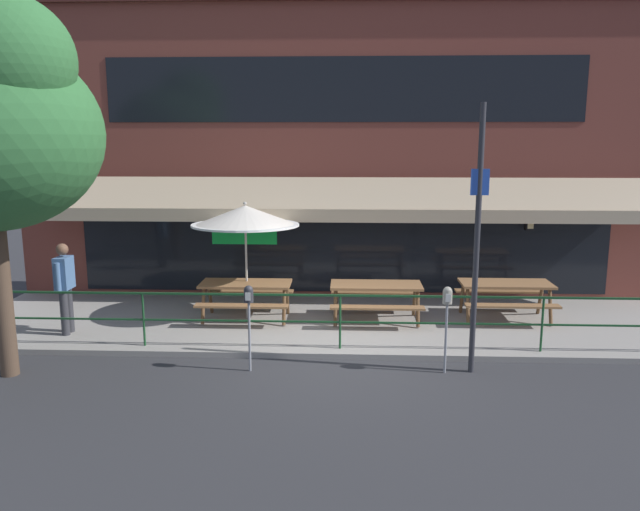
{
  "coord_description": "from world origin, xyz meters",
  "views": [
    {
      "loc": [
        0.11,
        -10.08,
        3.72
      ],
      "look_at": [
        -0.41,
        1.6,
        1.5
      ],
      "focal_mm": 35.0,
      "sensor_mm": 36.0,
      "label": 1
    }
  ],
  "objects_px": {
    "picnic_table_left": "(246,290)",
    "picnic_table_centre": "(376,292)",
    "pedestrian_walking": "(65,284)",
    "parking_meter_near": "(249,302)",
    "patio_umbrella_left": "(245,216)",
    "picnic_table_right": "(506,290)",
    "parking_meter_far": "(447,304)",
    "street_sign_pole": "(477,239)"
  },
  "relations": [
    {
      "from": "picnic_table_centre",
      "to": "picnic_table_right",
      "type": "distance_m",
      "value": 2.62
    },
    {
      "from": "patio_umbrella_left",
      "to": "picnic_table_centre",
      "type": "bearing_deg",
      "value": -2.95
    },
    {
      "from": "pedestrian_walking",
      "to": "parking_meter_far",
      "type": "bearing_deg",
      "value": -12.04
    },
    {
      "from": "picnic_table_centre",
      "to": "picnic_table_right",
      "type": "bearing_deg",
      "value": 5.28
    },
    {
      "from": "pedestrian_walking",
      "to": "parking_meter_near",
      "type": "distance_m",
      "value": 3.97
    },
    {
      "from": "picnic_table_centre",
      "to": "pedestrian_walking",
      "type": "relative_size",
      "value": 1.05
    },
    {
      "from": "picnic_table_left",
      "to": "patio_umbrella_left",
      "type": "xyz_separation_m",
      "value": [
        -0.0,
        0.13,
        1.47
      ]
    },
    {
      "from": "picnic_table_left",
      "to": "pedestrian_walking",
      "type": "height_order",
      "value": "pedestrian_walking"
    },
    {
      "from": "pedestrian_walking",
      "to": "picnic_table_right",
      "type": "bearing_deg",
      "value": 8.66
    },
    {
      "from": "parking_meter_near",
      "to": "parking_meter_far",
      "type": "xyz_separation_m",
      "value": [
        3.13,
        0.05,
        0.0
      ]
    },
    {
      "from": "patio_umbrella_left",
      "to": "pedestrian_walking",
      "type": "bearing_deg",
      "value": -159.84
    },
    {
      "from": "parking_meter_near",
      "to": "picnic_table_right",
      "type": "bearing_deg",
      "value": 30.45
    },
    {
      "from": "picnic_table_left",
      "to": "street_sign_pole",
      "type": "bearing_deg",
      "value": -31.07
    },
    {
      "from": "pedestrian_walking",
      "to": "parking_meter_near",
      "type": "bearing_deg",
      "value": -22.29
    },
    {
      "from": "pedestrian_walking",
      "to": "parking_meter_near",
      "type": "height_order",
      "value": "pedestrian_walking"
    },
    {
      "from": "picnic_table_left",
      "to": "parking_meter_near",
      "type": "relative_size",
      "value": 1.27
    },
    {
      "from": "parking_meter_near",
      "to": "parking_meter_far",
      "type": "distance_m",
      "value": 3.13
    },
    {
      "from": "picnic_table_centre",
      "to": "street_sign_pole",
      "type": "xyz_separation_m",
      "value": [
        1.43,
        -2.42,
        1.47
      ]
    },
    {
      "from": "parking_meter_far",
      "to": "picnic_table_left",
      "type": "bearing_deg",
      "value": 145.26
    },
    {
      "from": "pedestrian_walking",
      "to": "parking_meter_far",
      "type": "distance_m",
      "value": 6.96
    },
    {
      "from": "picnic_table_centre",
      "to": "pedestrian_walking",
      "type": "height_order",
      "value": "pedestrian_walking"
    },
    {
      "from": "patio_umbrella_left",
      "to": "picnic_table_right",
      "type": "bearing_deg",
      "value": 1.17
    },
    {
      "from": "picnic_table_left",
      "to": "street_sign_pole",
      "type": "height_order",
      "value": "street_sign_pole"
    },
    {
      "from": "picnic_table_centre",
      "to": "patio_umbrella_left",
      "type": "xyz_separation_m",
      "value": [
        -2.6,
        0.13,
        1.47
      ]
    },
    {
      "from": "street_sign_pole",
      "to": "picnic_table_centre",
      "type": "bearing_deg",
      "value": 120.57
    },
    {
      "from": "picnic_table_right",
      "to": "parking_meter_near",
      "type": "distance_m",
      "value": 5.51
    },
    {
      "from": "picnic_table_right",
      "to": "parking_meter_near",
      "type": "bearing_deg",
      "value": -149.55
    },
    {
      "from": "picnic_table_centre",
      "to": "parking_meter_near",
      "type": "height_order",
      "value": "parking_meter_near"
    },
    {
      "from": "parking_meter_near",
      "to": "parking_meter_far",
      "type": "bearing_deg",
      "value": 0.97
    },
    {
      "from": "picnic_table_right",
      "to": "pedestrian_walking",
      "type": "distance_m",
      "value": 8.51
    },
    {
      "from": "picnic_table_centre",
      "to": "parking_meter_far",
      "type": "xyz_separation_m",
      "value": [
        1.0,
        -2.49,
        0.44
      ]
    },
    {
      "from": "picnic_table_right",
      "to": "parking_meter_near",
      "type": "xyz_separation_m",
      "value": [
        -4.74,
        -2.79,
        0.44
      ]
    },
    {
      "from": "picnic_table_left",
      "to": "parking_meter_near",
      "type": "distance_m",
      "value": 2.63
    },
    {
      "from": "picnic_table_centre",
      "to": "picnic_table_right",
      "type": "xyz_separation_m",
      "value": [
        2.6,
        0.24,
        0.0
      ]
    },
    {
      "from": "street_sign_pole",
      "to": "parking_meter_far",
      "type": "bearing_deg",
      "value": -171.01
    },
    {
      "from": "patio_umbrella_left",
      "to": "picnic_table_left",
      "type": "bearing_deg",
      "value": -90.0
    },
    {
      "from": "picnic_table_left",
      "to": "picnic_table_right",
      "type": "relative_size",
      "value": 1.0
    },
    {
      "from": "picnic_table_left",
      "to": "patio_umbrella_left",
      "type": "height_order",
      "value": "patio_umbrella_left"
    },
    {
      "from": "patio_umbrella_left",
      "to": "street_sign_pole",
      "type": "distance_m",
      "value": 4.78
    },
    {
      "from": "picnic_table_centre",
      "to": "parking_meter_far",
      "type": "height_order",
      "value": "parking_meter_far"
    },
    {
      "from": "picnic_table_centre",
      "to": "parking_meter_far",
      "type": "bearing_deg",
      "value": -68.12
    },
    {
      "from": "picnic_table_left",
      "to": "picnic_table_centre",
      "type": "bearing_deg",
      "value": -0.17
    }
  ]
}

